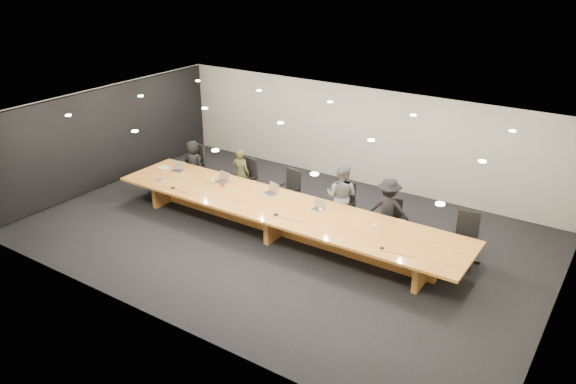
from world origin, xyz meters
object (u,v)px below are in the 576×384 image
paper_cup_near (320,210)px  laptop_a (177,167)px  chair_far_right (466,238)px  person_d (388,209)px  chair_mid_left (288,190)px  person_b (241,173)px  laptop_d (317,205)px  water_bottle (212,183)px  person_c (342,196)px  paper_cup_far (373,226)px  laptop_c (270,189)px  mic_center (276,214)px  chair_right (390,219)px  laptop_b (221,178)px  chair_far_left (192,165)px  conference_table (281,215)px  av_box (160,180)px  person_a (194,164)px  chair_mid_right (344,204)px  chair_left (246,178)px  amber_mug (223,184)px  mic_left (173,188)px  mic_right (382,248)px

paper_cup_near → laptop_a: bearing=179.1°
chair_far_right → person_d: size_ratio=0.76×
chair_mid_left → person_b: size_ratio=0.80×
laptop_d → water_bottle: 2.91m
laptop_a → person_c: bearing=1.3°
person_c → paper_cup_far: 1.65m
person_d → laptop_c: bearing=2.2°
chair_far_right → laptop_d: bearing=-175.4°
mic_center → chair_right: bearing=39.8°
person_b → laptop_a: bearing=28.3°
chair_mid_left → laptop_b: (-1.44, -0.94, 0.34)m
chair_far_right → chair_far_left: bearing=169.2°
conference_table → mic_center: bearing=-68.9°
chair_right → av_box: size_ratio=4.59×
person_c → person_a: bearing=-5.9°
conference_table → person_d: (2.17, 1.23, 0.23)m
chair_mid_right → person_d: size_ratio=0.72×
chair_far_right → paper_cup_near: 3.22m
laptop_c → chair_right: bearing=35.6°
chair_mid_right → water_bottle: bearing=-170.1°
laptop_c → mic_center: bearing=-28.5°
person_b → av_box: bearing=45.3°
person_b → person_c: (3.16, -0.11, 0.13)m
conference_table → chair_far_left: chair_far_left is taller
chair_left → chair_mid_left: size_ratio=0.99×
chair_left → av_box: 2.30m
amber_mug → laptop_b: bearing=140.0°
mic_left → laptop_a: bearing=128.6°
conference_table → person_b: size_ratio=6.59×
chair_mid_left → mic_right: (3.48, -1.81, 0.21)m
person_c → mic_left: 4.24m
person_b → amber_mug: size_ratio=11.99×
person_b → amber_mug: bearing=98.0°
water_bottle → person_b: bearing=94.7°
chair_far_left → laptop_c: (3.24, -0.75, 0.29)m
paper_cup_near → mic_left: (-3.81, -0.84, -0.03)m
chair_left → paper_cup_near: chair_left is taller
chair_right → paper_cup_far: size_ratio=11.86×
conference_table → chair_mid_right: (0.98, 1.31, 0.02)m
chair_far_right → laptop_c: 4.70m
chair_right → paper_cup_near: size_ratio=10.81×
paper_cup_far → paper_cup_near: bearing=177.9°
person_b → water_bottle: 1.32m
laptop_d → mic_left: size_ratio=2.30×
chair_far_left → person_c: bearing=-0.2°
chair_right → paper_cup_far: (0.08, -1.08, 0.30)m
chair_right → amber_mug: size_ratio=8.69×
person_c → amber_mug: bearing=12.8°
water_bottle → amber_mug: water_bottle is taller
person_c → av_box: bearing=13.3°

